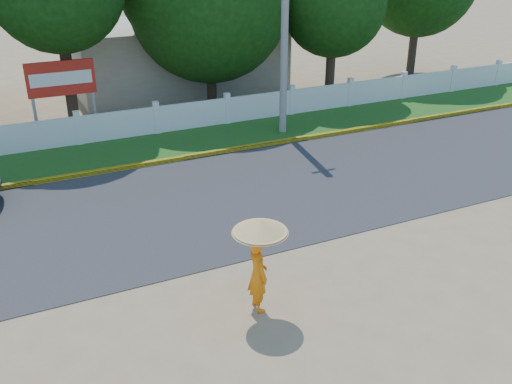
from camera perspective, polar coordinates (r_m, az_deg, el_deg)
ground at (r=13.55m, az=3.63°, el=-8.24°), size 120.00×120.00×0.00m
road at (r=17.11m, az=-3.55°, el=-0.73°), size 60.00×7.00×0.02m
grass_verge at (r=21.71m, az=-8.74°, el=4.71°), size 60.00×3.50×0.03m
curb at (r=20.16m, az=-7.32°, el=3.40°), size 40.00×0.18×0.16m
fence at (r=22.87m, az=-9.90°, el=7.09°), size 40.00×0.10×1.10m
building_near at (r=29.75m, az=-8.08°, el=13.41°), size 10.00×6.00×3.20m
utility_pole at (r=21.90m, az=2.89°, el=16.43°), size 0.28×0.28×8.38m
monk_with_parasol at (r=11.71m, az=0.29°, el=-6.04°), size 1.16×1.16×2.11m
billboard at (r=22.92m, az=-18.88°, el=10.32°), size 2.50×0.13×2.95m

